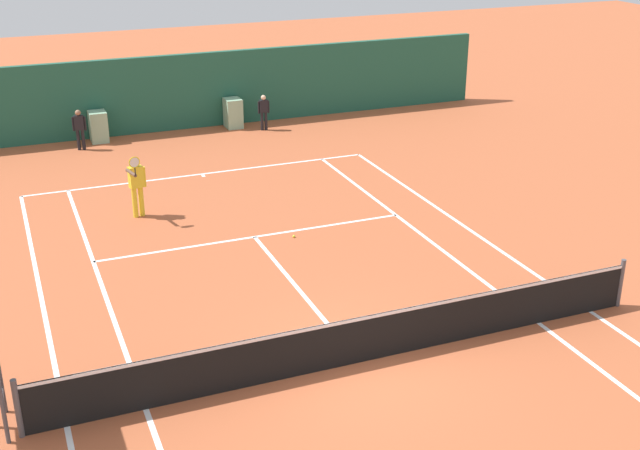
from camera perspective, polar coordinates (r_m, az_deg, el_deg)
name	(u,v)px	position (r m, az deg, el deg)	size (l,w,h in m)	color
ground_plane	(347,347)	(16.14, 1.88, -8.41)	(80.00, 80.00, 0.01)	#B25633
tennis_net	(360,338)	(15.43, 2.77, -7.80)	(12.10, 0.10, 1.07)	#4C4C51
sponsor_back_wall	(162,95)	(30.39, -10.80, 8.79)	(25.00, 1.02, 2.70)	#1E5642
player_on_baseline	(137,182)	(22.43, -12.52, 2.88)	(0.53, 0.78, 1.86)	yellow
ball_kid_right_post	(79,127)	(28.86, -16.23, 6.50)	(0.45, 0.23, 1.37)	black
ball_kid_left_post	(264,110)	(30.14, -3.90, 7.91)	(0.43, 0.19, 1.29)	black
tennis_ball_near_service_line	(294,236)	(20.91, -1.82, -0.78)	(0.07, 0.07, 0.07)	#CCE033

